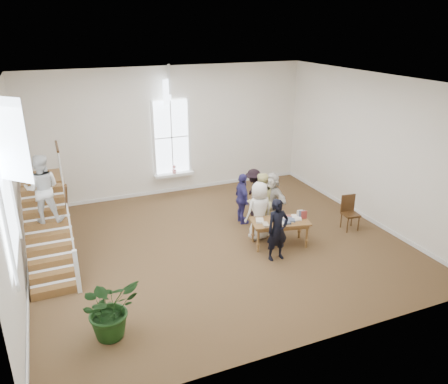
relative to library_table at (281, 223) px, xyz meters
name	(u,v)px	position (x,y,z in m)	size (l,w,h in m)	color
ground	(219,244)	(-1.58, 0.69, -0.66)	(10.00, 10.00, 0.00)	#4E351E
room_shell	(174,182)	(-1.58, 5.08, -0.26)	(10.49, 10.00, 10.00)	white
staircase	(45,205)	(-5.92, 1.44, 0.96)	(1.10, 4.10, 2.92)	brown
library_table	(281,223)	(0.00, 0.00, 0.00)	(1.71, 1.11, 0.80)	brown
police_officer	(277,230)	(-0.47, -0.64, 0.18)	(0.61, 0.40, 1.68)	black
elderly_woman	(259,211)	(-0.37, 0.61, 0.19)	(0.83, 0.54, 1.71)	silver
person_yellow	(261,202)	(-0.07, 1.11, 0.23)	(0.87, 0.67, 1.78)	#F1E796
woman_cluster_a	(242,199)	(-0.38, 1.72, 0.14)	(0.94, 0.39, 1.60)	navy
woman_cluster_b	(253,192)	(0.22, 2.17, 0.11)	(0.99, 0.57, 1.53)	black
woman_cluster_c	(271,197)	(0.52, 1.52, 0.13)	(1.47, 0.47, 1.59)	beige
floor_plant	(110,308)	(-4.98, -2.05, -0.02)	(1.15, 0.99, 1.27)	black
side_chair	(349,210)	(2.43, 0.14, -0.07)	(0.50, 0.50, 1.05)	#39240F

